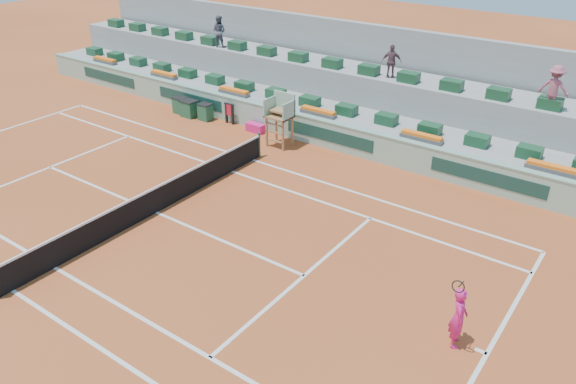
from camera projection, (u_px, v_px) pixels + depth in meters
The scene contains 20 objects.
ground at pixel (156, 213), 20.02m from camera, with size 90.00×90.00×0.00m, color #9B431E.
seating_tier_lower at pixel (320, 112), 27.38m from camera, with size 36.00×4.00×1.20m, color #999A97.
seating_tier_upper at pixel (337, 90), 28.19m from camera, with size 36.00×2.40×2.60m, color #999A97.
stadium_back_wall at pixel (354, 66), 28.91m from camera, with size 36.00×0.40×4.40m, color #999A97.
player_bag at pixel (255, 128), 26.67m from camera, with size 0.92×0.41×0.41m, color #E61E7B.
spectator_left at pixel (219, 31), 30.39m from camera, with size 0.81×0.63×1.68m, color #535460.
spectator_mid at pixel (392, 61), 25.29m from camera, with size 0.88×0.37×1.51m, color brown.
spectator_right at pixel (554, 88), 21.48m from camera, with size 1.13×0.65×1.76m, color #A25160.
court_lines at pixel (156, 212), 20.01m from camera, with size 23.89×11.09×0.01m.
tennis_net at pixel (155, 200), 19.77m from camera, with size 0.10×11.97×1.10m.
advertising_hoarding at pixel (294, 125), 25.78m from camera, with size 36.00×0.34×1.26m.
umpire_chair at pixel (281, 113), 24.65m from camera, with size 1.10×0.90×2.40m.
seat_row_lower at pixel (310, 101), 26.35m from camera, with size 32.90×0.60×0.44m.
seat_row_upper at pixel (332, 63), 27.05m from camera, with size 32.90×0.60×0.44m.
flower_planters at pixel (274, 101), 26.59m from camera, with size 26.80×0.36×0.28m.
drink_cooler_a at pixel (205, 112), 27.97m from camera, with size 0.65×0.56×0.84m.
drink_cooler_b at pixel (189, 108), 28.40m from camera, with size 0.80×0.69×0.84m.
drink_cooler_c at pixel (181, 105), 28.85m from camera, with size 0.70×0.61×0.84m.
towel_rack at pixel (229, 112), 27.44m from camera, with size 0.59×0.10×1.03m.
tennis_player at pixel (459, 317), 13.81m from camera, with size 0.61×0.93×2.28m.
Camera 1 is at (13.94, -11.27, 10.10)m, focal length 35.00 mm.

